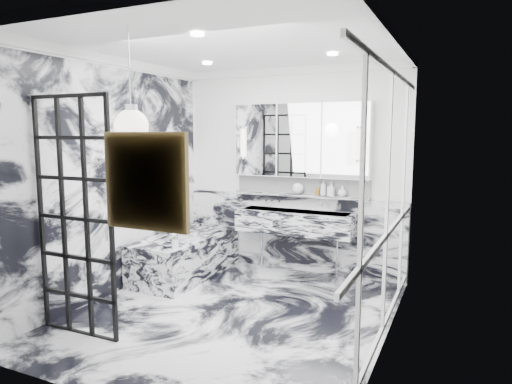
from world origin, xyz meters
The scene contains 25 objects.
floor centered at (0.00, 0.00, 0.00)m, with size 3.60×3.60×0.00m, color silver.
ceiling centered at (0.00, 0.00, 2.80)m, with size 3.60×3.60×0.00m, color white.
wall_back centered at (0.00, 1.80, 1.40)m, with size 3.60×3.60×0.00m, color white.
wall_front centered at (0.00, -1.80, 1.40)m, with size 3.60×3.60×0.00m, color white.
wall_left centered at (-1.60, 0.00, 1.40)m, with size 3.60×3.60×0.00m, color white.
wall_right centered at (1.60, 0.00, 1.40)m, with size 3.60×3.60×0.00m, color white.
marble_clad_back centered at (0.00, 1.78, 0.53)m, with size 3.18×0.05×1.05m, color silver.
marble_clad_left centered at (-1.59, 0.00, 1.34)m, with size 0.02×3.56×2.68m, color silver.
panel_molding centered at (1.58, 0.00, 1.30)m, with size 0.03×3.40×2.30m, color white.
soap_bottle_a centered at (0.49, 1.71, 1.19)m, with size 0.08×0.08×0.20m, color #8C5919.
soap_bottle_b centered at (0.60, 1.71, 1.18)m, with size 0.09×0.09×0.19m, color #4C4C51.
soap_bottle_c centered at (0.74, 1.71, 1.16)m, with size 0.11×0.11×0.14m, color silver.
face_pot centered at (0.13, 1.71, 1.17)m, with size 0.15×0.15×0.15m, color white.
amber_bottle centered at (0.41, 1.71, 1.14)m, with size 0.04×0.04×0.10m, color #8C5919.
flower_vase centered at (-0.89, 0.25, 0.61)m, with size 0.08×0.08×0.12m, color silver.
crittall_door centered at (-1.10, -1.05, 1.13)m, with size 0.88×0.04×2.26m, color black, non-canonical shape.
artwork centered at (0.31, -1.76, 1.61)m, with size 0.54×0.05×0.54m, color #CF6615.
pendant_light centered at (-0.21, -1.27, 1.98)m, with size 0.27×0.27×0.27m, color white.
trough_sink centered at (0.15, 1.55, 0.73)m, with size 1.60×0.45×0.30m, color silver.
ledge centered at (0.15, 1.72, 1.07)m, with size 1.90×0.14×0.04m, color silver.
subway_tile centered at (0.15, 1.78, 1.21)m, with size 1.90×0.03×0.23m, color white.
mirror_cabinet centered at (0.15, 1.73, 1.82)m, with size 1.90×0.16×1.00m, color white.
sconce_left centered at (-0.67, 1.63, 1.78)m, with size 0.07×0.07×0.40m, color white.
sconce_right centered at (0.97, 1.63, 1.78)m, with size 0.07×0.07×0.40m, color white.
bathtub centered at (-1.18, 0.90, 0.28)m, with size 0.75×1.65×0.55m, color silver.
Camera 1 is at (2.21, -4.14, 1.93)m, focal length 32.00 mm.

